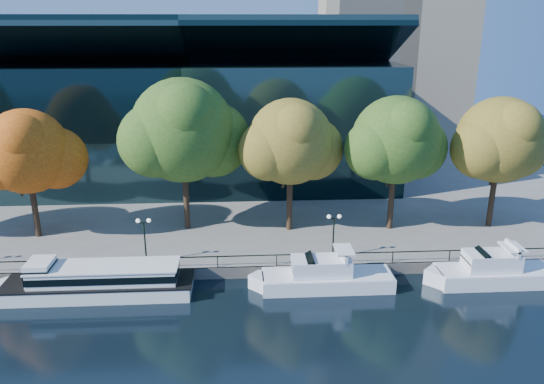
{
  "coord_description": "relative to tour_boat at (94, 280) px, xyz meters",
  "views": [
    {
      "loc": [
        2.15,
        -37.57,
        20.91
      ],
      "look_at": [
        4.89,
        8.0,
        6.02
      ],
      "focal_mm": 35.0,
      "sensor_mm": 36.0,
      "label": 1
    }
  ],
  "objects": [
    {
      "name": "tree_1",
      "position": [
        -7.7,
        10.15,
        7.91
      ],
      "size": [
        9.79,
        8.03,
        12.31
      ],
      "color": "black",
      "rests_on": "promenade"
    },
    {
      "name": "tour_boat",
      "position": [
        0.0,
        0.0,
        0.0
      ],
      "size": [
        16.15,
        3.6,
        3.06
      ],
      "color": "white",
      "rests_on": "ground"
    },
    {
      "name": "ground",
      "position": [
        9.67,
        -0.85,
        -1.3
      ],
      "size": [
        160.0,
        160.0,
        0.0
      ],
      "primitive_type": "plane",
      "color": "black",
      "rests_on": "ground"
    },
    {
      "name": "lamp_1",
      "position": [
        3.52,
        3.65,
        2.68
      ],
      "size": [
        1.26,
        0.36,
        4.03
      ],
      "color": "black",
      "rests_on": "promenade"
    },
    {
      "name": "convention_building",
      "position": [
        5.67,
        30.94,
        7.2
      ],
      "size": [
        50.0,
        24.57,
        21.43
      ],
      "color": "black",
      "rests_on": "ground"
    },
    {
      "name": "tree_5",
      "position": [
        36.98,
        10.27,
        8.35
      ],
      "size": [
        10.44,
        8.56,
        13.02
      ],
      "color": "black",
      "rests_on": "promenade"
    },
    {
      "name": "tree_2",
      "position": [
        6.53,
        11.45,
        9.4
      ],
      "size": [
        12.42,
        10.18,
        14.88
      ],
      "color": "black",
      "rests_on": "promenade"
    },
    {
      "name": "tree_3",
      "position": [
        16.66,
        10.48,
        8.42
      ],
      "size": [
        10.26,
        8.41,
        13.01
      ],
      "color": "black",
      "rests_on": "promenade"
    },
    {
      "name": "lamp_2",
      "position": [
        19.68,
        3.65,
        2.68
      ],
      "size": [
        1.26,
        0.36,
        4.03
      ],
      "color": "black",
      "rests_on": "promenade"
    },
    {
      "name": "cruiser_near",
      "position": [
        18.18,
        0.09,
        -0.24
      ],
      "size": [
        11.77,
        3.03,
        3.41
      ],
      "color": "white",
      "rests_on": "ground"
    },
    {
      "name": "tree_4",
      "position": [
        26.72,
        10.14,
        8.5
      ],
      "size": [
        10.52,
        8.63,
        13.19
      ],
      "color": "black",
      "rests_on": "promenade"
    },
    {
      "name": "promenade",
      "position": [
        9.67,
        35.53,
        -0.8
      ],
      "size": [
        90.0,
        67.08,
        1.0
      ],
      "color": "slate",
      "rests_on": "ground"
    },
    {
      "name": "railing",
      "position": [
        9.67,
        2.4,
        0.64
      ],
      "size": [
        88.2,
        0.08,
        0.99
      ],
      "color": "black",
      "rests_on": "promenade"
    },
    {
      "name": "cruiser_far",
      "position": [
        32.22,
        0.01,
        -0.18
      ],
      "size": [
        10.81,
        3.0,
        3.53
      ],
      "color": "white",
      "rests_on": "ground"
    }
  ]
}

